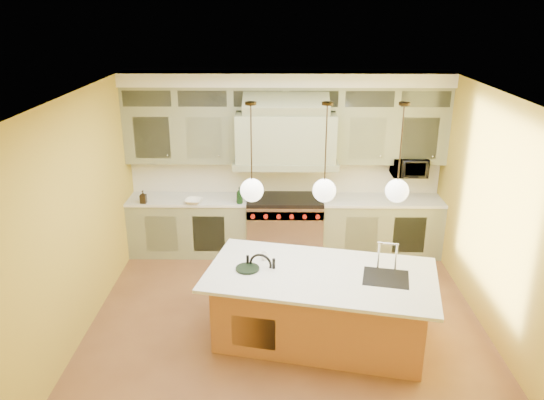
{
  "coord_description": "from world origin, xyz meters",
  "views": [
    {
      "loc": [
        -0.11,
        -5.77,
        3.85
      ],
      "look_at": [
        -0.19,
        0.7,
        1.45
      ],
      "focal_mm": 35.0,
      "sensor_mm": 36.0,
      "label": 1
    }
  ],
  "objects_px": {
    "kitchen_island": "(321,305)",
    "counter_stool": "(258,294)",
    "microwave": "(409,167)",
    "range": "(285,225)"
  },
  "relations": [
    {
      "from": "range",
      "to": "kitchen_island",
      "type": "relative_size",
      "value": 0.42
    },
    {
      "from": "range",
      "to": "kitchen_island",
      "type": "bearing_deg",
      "value": -80.41
    },
    {
      "from": "range",
      "to": "kitchen_island",
      "type": "xyz_separation_m",
      "value": [
        0.4,
        -2.4,
        -0.02
      ]
    },
    {
      "from": "kitchen_island",
      "to": "counter_stool",
      "type": "bearing_deg",
      "value": -166.75
    },
    {
      "from": "range",
      "to": "kitchen_island",
      "type": "distance_m",
      "value": 2.43
    },
    {
      "from": "kitchen_island",
      "to": "counter_stool",
      "type": "relative_size",
      "value": 2.63
    },
    {
      "from": "counter_stool",
      "to": "kitchen_island",
      "type": "bearing_deg",
      "value": 16.4
    },
    {
      "from": "microwave",
      "to": "kitchen_island",
      "type": "bearing_deg",
      "value": -121.68
    },
    {
      "from": "range",
      "to": "microwave",
      "type": "xyz_separation_m",
      "value": [
        1.95,
        0.11,
        0.96
      ]
    },
    {
      "from": "microwave",
      "to": "range",
      "type": "bearing_deg",
      "value": -176.88
    }
  ]
}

